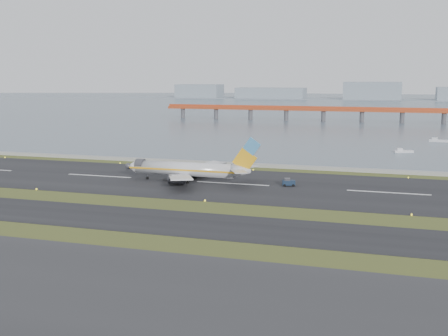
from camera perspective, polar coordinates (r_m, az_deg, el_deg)
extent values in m
plane|color=#304418|center=(121.84, -3.11, -4.17)|extent=(1000.00, 1000.00, 0.00)
cube|color=#292A2C|center=(75.13, -18.20, -13.28)|extent=(1000.00, 50.00, 0.10)
cube|color=black|center=(110.99, -5.26, -5.51)|extent=(1000.00, 18.00, 0.10)
cube|color=black|center=(149.69, 0.87, -1.61)|extent=(1000.00, 45.00, 0.10)
cube|color=gray|center=(178.18, 3.58, 0.27)|extent=(1000.00, 2.50, 1.00)
cube|color=#495D69|center=(573.29, 13.11, 6.19)|extent=(1400.00, 800.00, 1.30)
cube|color=#AE401D|center=(362.33, 13.86, 5.70)|extent=(260.00, 5.00, 1.60)
cube|color=#AE401D|center=(362.24, 13.87, 5.94)|extent=(260.00, 0.40, 1.40)
cylinder|color=#4C4C51|center=(380.50, -0.81, 5.44)|extent=(2.80, 2.80, 7.00)
cylinder|color=#4C4C51|center=(362.61, 13.83, 4.99)|extent=(2.80, 2.80, 7.00)
cube|color=gray|center=(732.82, 14.04, 6.77)|extent=(1400.00, 80.00, 1.00)
cube|color=gray|center=(776.62, -2.51, 7.82)|extent=(60.00, 35.00, 18.00)
cube|color=gray|center=(748.98, 4.78, 7.59)|extent=(90.00, 35.00, 14.00)
cube|color=gray|center=(731.98, 14.86, 7.59)|extent=(70.00, 35.00, 22.00)
cylinder|color=silver|center=(152.71, -4.07, -0.10)|extent=(28.00, 3.80, 3.80)
cone|color=silver|center=(158.97, -9.32, 0.17)|extent=(3.20, 3.80, 3.80)
cone|color=silver|center=(147.63, 1.80, -0.29)|extent=(5.00, 3.80, 3.80)
cube|color=#F2A819|center=(150.95, -4.33, -0.21)|extent=(31.00, 0.06, 0.45)
cube|color=#F2A819|center=(154.48, -3.81, 0.01)|extent=(31.00, 0.06, 0.45)
cube|color=silver|center=(144.24, -4.47, -0.94)|extent=(11.31, 15.89, 1.66)
cube|color=silver|center=(159.93, -2.23, 0.09)|extent=(11.31, 15.89, 1.66)
cylinder|color=#3E3D43|center=(147.36, -4.72, -1.20)|extent=(4.20, 2.10, 2.10)
cylinder|color=#3E3D43|center=(158.38, -3.11, -0.45)|extent=(4.20, 2.10, 2.10)
cube|color=#F2A819|center=(146.97, 2.11, 0.81)|extent=(6.80, 0.35, 6.85)
cube|color=#4388BF|center=(146.00, 2.84, 2.22)|extent=(4.85, 0.37, 4.90)
cube|color=silver|center=(143.86, 1.52, -0.34)|extent=(5.64, 6.80, 0.22)
cube|color=silver|center=(151.09, 2.30, 0.12)|extent=(5.64, 6.80, 0.22)
cylinder|color=black|center=(157.50, -7.79, -1.00)|extent=(0.80, 0.28, 0.80)
cylinder|color=black|center=(150.12, -3.91, -1.40)|extent=(1.00, 0.38, 1.00)
cylinder|color=black|center=(155.27, -3.17, -1.04)|extent=(1.00, 0.38, 1.00)
cube|color=#142338|center=(147.34, 6.59, -1.50)|extent=(3.68, 2.65, 1.24)
cube|color=#3E3D43|center=(147.16, 6.44, -1.18)|extent=(1.80, 1.87, 0.73)
cylinder|color=black|center=(146.56, 6.16, -1.77)|extent=(0.78, 0.49, 0.73)
cylinder|color=black|center=(148.18, 6.12, -1.65)|extent=(0.78, 0.49, 0.73)
cylinder|color=black|center=(146.72, 7.05, -1.78)|extent=(0.78, 0.49, 0.73)
cylinder|color=black|center=(148.35, 7.00, -1.65)|extent=(0.78, 0.49, 0.73)
cube|color=silver|center=(222.09, 17.77, 1.61)|extent=(7.50, 4.57, 0.92)
cube|color=silver|center=(221.46, 17.41, 1.82)|extent=(2.48, 2.24, 0.92)
cube|color=silver|center=(263.51, 20.98, 2.58)|extent=(8.19, 3.25, 1.03)
cube|color=silver|center=(263.46, 20.62, 2.80)|extent=(2.44, 2.03, 1.03)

